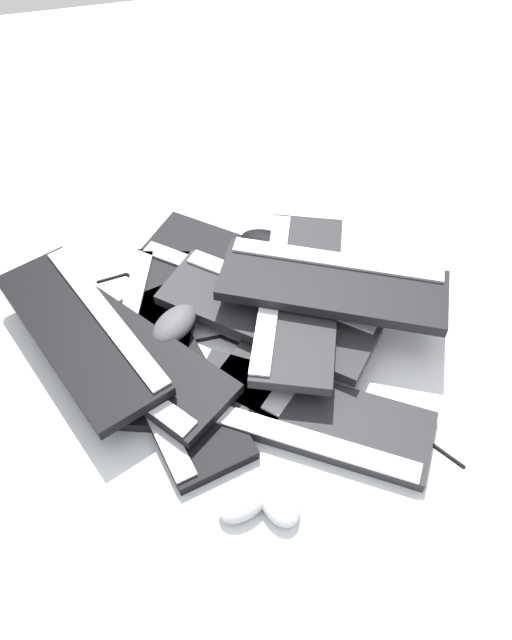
{
  "coord_description": "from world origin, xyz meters",
  "views": [
    {
      "loc": [
        -0.13,
        -0.7,
        1.0
      ],
      "look_at": [
        0.05,
        0.04,
        0.06
      ],
      "focal_mm": 35.0,
      "sensor_mm": 36.0,
      "label": 1
    }
  ],
  "objects_px": {
    "keyboard_3": "(170,379)",
    "keyboard_7": "(128,355)",
    "mouse_3": "(246,497)",
    "keyboard_4": "(309,417)",
    "keyboard_5": "(268,312)",
    "mouse_0": "(265,242)",
    "keyboard_1": "(241,266)",
    "keyboard_9": "(81,332)",
    "mouse_1": "(278,496)",
    "mouse_2": "(174,324)",
    "keyboard_0": "(299,327)",
    "keyboard_2": "(154,332)",
    "keyboard_6": "(298,295)",
    "keyboard_8": "(333,284)"
  },
  "relations": [
    {
      "from": "keyboard_0",
      "to": "keyboard_7",
      "type": "distance_m",
      "value": 0.34
    },
    {
      "from": "keyboard_2",
      "to": "mouse_1",
      "type": "distance_m",
      "value": 0.43
    },
    {
      "from": "keyboard_0",
      "to": "keyboard_6",
      "type": "distance_m",
      "value": 0.07
    },
    {
      "from": "keyboard_4",
      "to": "mouse_1",
      "type": "height_order",
      "value": "mouse_1"
    },
    {
      "from": "mouse_0",
      "to": "mouse_1",
      "type": "bearing_deg",
      "value": -72.22
    },
    {
      "from": "keyboard_5",
      "to": "mouse_0",
      "type": "relative_size",
      "value": 3.9
    },
    {
      "from": "keyboard_0",
      "to": "keyboard_5",
      "type": "distance_m",
      "value": 0.07
    },
    {
      "from": "keyboard_5",
      "to": "keyboard_0",
      "type": "bearing_deg",
      "value": -27.23
    },
    {
      "from": "mouse_1",
      "to": "keyboard_3",
      "type": "bearing_deg",
      "value": -160.06
    },
    {
      "from": "keyboard_3",
      "to": "keyboard_7",
      "type": "height_order",
      "value": "keyboard_7"
    },
    {
      "from": "keyboard_1",
      "to": "mouse_2",
      "type": "relative_size",
      "value": 3.93
    },
    {
      "from": "keyboard_0",
      "to": "mouse_1",
      "type": "bearing_deg",
      "value": -112.08
    },
    {
      "from": "keyboard_2",
      "to": "mouse_0",
      "type": "distance_m",
      "value": 0.32
    },
    {
      "from": "keyboard_5",
      "to": "keyboard_7",
      "type": "xyz_separation_m",
      "value": [
        -0.28,
        -0.04,
        0.0
      ]
    },
    {
      "from": "keyboard_9",
      "to": "mouse_1",
      "type": "height_order",
      "value": "keyboard_9"
    },
    {
      "from": "keyboard_3",
      "to": "keyboard_5",
      "type": "distance_m",
      "value": 0.24
    },
    {
      "from": "keyboard_5",
      "to": "keyboard_9",
      "type": "bearing_deg",
      "value": 177.64
    },
    {
      "from": "mouse_0",
      "to": "keyboard_9",
      "type": "bearing_deg",
      "value": -126.47
    },
    {
      "from": "keyboard_9",
      "to": "mouse_1",
      "type": "bearing_deg",
      "value": -53.47
    },
    {
      "from": "keyboard_0",
      "to": "mouse_1",
      "type": "relative_size",
      "value": 3.8
    },
    {
      "from": "keyboard_5",
      "to": "keyboard_7",
      "type": "relative_size",
      "value": 0.98
    },
    {
      "from": "mouse_1",
      "to": "mouse_3",
      "type": "bearing_deg",
      "value": -109.09
    },
    {
      "from": "keyboard_6",
      "to": "mouse_1",
      "type": "xyz_separation_m",
      "value": [
        -0.14,
        -0.37,
        -0.05
      ]
    },
    {
      "from": "keyboard_2",
      "to": "mouse_2",
      "type": "xyz_separation_m",
      "value": [
        0.04,
        -0.02,
        0.04
      ]
    },
    {
      "from": "keyboard_3",
      "to": "mouse_2",
      "type": "distance_m",
      "value": 0.11
    },
    {
      "from": "keyboard_3",
      "to": "mouse_2",
      "type": "xyz_separation_m",
      "value": [
        0.03,
        0.1,
        0.04
      ]
    },
    {
      "from": "keyboard_1",
      "to": "keyboard_2",
      "type": "height_order",
      "value": "same"
    },
    {
      "from": "keyboard_3",
      "to": "mouse_2",
      "type": "height_order",
      "value": "mouse_2"
    },
    {
      "from": "keyboard_5",
      "to": "mouse_3",
      "type": "xyz_separation_m",
      "value": [
        -0.13,
        -0.36,
        -0.02
      ]
    },
    {
      "from": "keyboard_3",
      "to": "keyboard_6",
      "type": "height_order",
      "value": "keyboard_6"
    },
    {
      "from": "keyboard_0",
      "to": "keyboard_3",
      "type": "relative_size",
      "value": 0.9
    },
    {
      "from": "keyboard_5",
      "to": "mouse_2",
      "type": "xyz_separation_m",
      "value": [
        -0.19,
        0.01,
        0.01
      ]
    },
    {
      "from": "keyboard_1",
      "to": "keyboard_9",
      "type": "relative_size",
      "value": 0.93
    },
    {
      "from": "keyboard_7",
      "to": "keyboard_9",
      "type": "xyz_separation_m",
      "value": [
        -0.08,
        0.05,
        0.03
      ]
    },
    {
      "from": "mouse_1",
      "to": "mouse_2",
      "type": "bearing_deg",
      "value": -170.28
    },
    {
      "from": "keyboard_3",
      "to": "keyboard_9",
      "type": "height_order",
      "value": "keyboard_9"
    },
    {
      "from": "keyboard_1",
      "to": "keyboard_7",
      "type": "distance_m",
      "value": 0.34
    },
    {
      "from": "keyboard_6",
      "to": "keyboard_5",
      "type": "bearing_deg",
      "value": -176.7
    },
    {
      "from": "keyboard_4",
      "to": "keyboard_7",
      "type": "xyz_separation_m",
      "value": [
        -0.3,
        0.2,
        0.03
      ]
    },
    {
      "from": "keyboard_0",
      "to": "mouse_0",
      "type": "distance_m",
      "value": 0.22
    },
    {
      "from": "keyboard_2",
      "to": "keyboard_9",
      "type": "relative_size",
      "value": 1.0
    },
    {
      "from": "keyboard_9",
      "to": "keyboard_6",
      "type": "bearing_deg",
      "value": -1.52
    },
    {
      "from": "keyboard_5",
      "to": "keyboard_7",
      "type": "distance_m",
      "value": 0.29
    },
    {
      "from": "mouse_0",
      "to": "mouse_3",
      "type": "height_order",
      "value": "mouse_0"
    },
    {
      "from": "keyboard_3",
      "to": "keyboard_8",
      "type": "distance_m",
      "value": 0.36
    },
    {
      "from": "keyboard_0",
      "to": "keyboard_7",
      "type": "bearing_deg",
      "value": -178.79
    },
    {
      "from": "keyboard_8",
      "to": "mouse_3",
      "type": "height_order",
      "value": "keyboard_8"
    },
    {
      "from": "mouse_1",
      "to": "keyboard_1",
      "type": "bearing_deg",
      "value": 166.98
    },
    {
      "from": "keyboard_7",
      "to": "keyboard_0",
      "type": "bearing_deg",
      "value": 1.21
    },
    {
      "from": "mouse_3",
      "to": "keyboard_4",
      "type": "bearing_deg",
      "value": 11.21
    }
  ]
}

